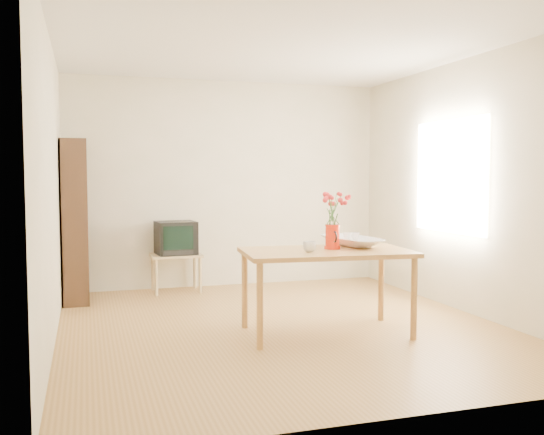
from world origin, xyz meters
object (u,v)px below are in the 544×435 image
object	(u,v)px
table	(326,259)
bowl	(352,220)
pitcher	(332,238)
television	(176,237)
mug	(310,247)

from	to	relation	value
table	bowl	bearing A→B (deg)	38.98
table	pitcher	world-z (taller)	pitcher
table	television	bearing A→B (deg)	117.63
table	mug	xyz separation A→B (m)	(-0.19, -0.07, 0.12)
television	pitcher	bearing A→B (deg)	-69.57
table	mug	distance (m)	0.23
bowl	television	size ratio (longest dim) A/B	1.05
bowl	television	xyz separation A→B (m)	(-1.35, 2.11, -0.33)
table	television	world-z (taller)	television
table	bowl	distance (m)	0.53
mug	bowl	world-z (taller)	bowl
television	mug	bearing A→B (deg)	-76.36
bowl	television	world-z (taller)	bowl
pitcher	table	bearing A→B (deg)	-134.99
mug	television	size ratio (longest dim) A/B	0.24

